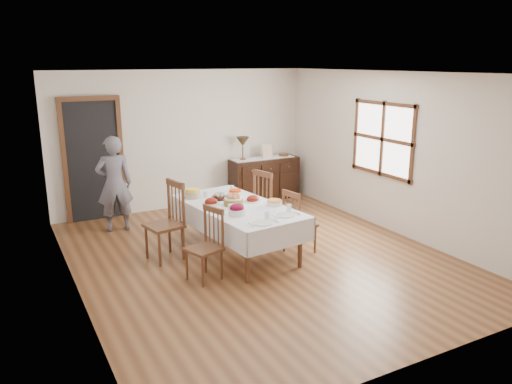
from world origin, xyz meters
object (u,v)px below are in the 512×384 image
dining_table (237,211)px  table_lamp (243,142)px  chair_right_far (269,202)px  sideboard (264,179)px  chair_right_near (297,222)px  chair_left_near (207,244)px  chair_left_far (167,220)px  person (114,181)px

dining_table → table_lamp: 2.87m
table_lamp → chair_right_far: bearing=-104.6°
chair_right_far → dining_table: bearing=107.7°
sideboard → chair_right_near: bearing=-109.8°
dining_table → chair_left_near: size_ratio=2.40×
chair_right_near → table_lamp: bearing=-20.3°
sideboard → table_lamp: bearing=176.7°
chair_left_far → table_lamp: size_ratio=2.43×
chair_left_near → person: bearing=175.3°
chair_right_far → chair_right_near: bearing=163.6°
chair_left_far → chair_left_near: bearing=1.8°
chair_left_near → chair_right_near: chair_right_near is taller
dining_table → sideboard: sideboard is taller
chair_left_near → table_lamp: bearing=128.1°
table_lamp → chair_left_far: bearing=-136.5°
dining_table → chair_right_far: chair_right_far is taller
dining_table → sideboard: size_ratio=1.61×
chair_left_near → table_lamp: table_lamp is taller
chair_left_near → chair_left_far: bearing=175.3°
person → chair_left_far: bearing=108.3°
chair_left_far → chair_right_far: chair_left_far is taller
chair_left_near → chair_right_far: size_ratio=0.88×
chair_left_near → table_lamp: (2.07, 3.07, 0.72)m
dining_table → person: person is taller
chair_right_near → table_lamp: 3.01m
chair_left_far → sideboard: size_ratio=0.79×
sideboard → person: (-3.13, -0.56, 0.43)m
dining_table → chair_right_near: bearing=-33.1°
chair_left_near → chair_left_far: chair_left_far is taller
chair_right_far → table_lamp: size_ratio=2.35×
chair_right_far → chair_left_far: bearing=82.3°
table_lamp → person: bearing=-167.4°
dining_table → chair_right_near: (0.79, -0.39, -0.17)m
dining_table → chair_left_far: bearing=155.1°
chair_right_far → sideboard: (0.99, 1.94, -0.12)m
chair_left_far → table_lamp: table_lamp is taller
chair_left_far → chair_right_near: chair_left_far is taller
chair_right_near → person: size_ratio=0.56×
chair_left_near → chair_left_far: (-0.22, 0.91, 0.09)m
chair_left_far → sideboard: chair_left_far is taller
dining_table → chair_left_far: 1.00m
dining_table → table_lamp: table_lamp is taller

